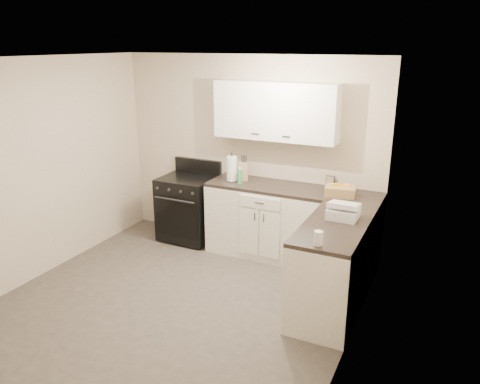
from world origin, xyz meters
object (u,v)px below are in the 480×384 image
at_px(paper_towel, 232,169).
at_px(stove, 188,208).
at_px(knife_block, 244,171).
at_px(wicker_basket, 340,191).
at_px(countertop_grill, 343,213).

bearing_deg(paper_towel, stove, 178.53).
height_order(knife_block, paper_towel, paper_towel).
height_order(knife_block, wicker_basket, knife_block).
relative_size(knife_block, wicker_basket, 0.69).
bearing_deg(countertop_grill, knife_block, 151.50).
height_order(paper_towel, wicker_basket, paper_towel).
bearing_deg(wicker_basket, stove, 179.22).
xyz_separation_m(knife_block, paper_towel, (-0.12, -0.10, 0.04)).
xyz_separation_m(wicker_basket, countertop_grill, (0.21, -0.70, -0.00)).
distance_m(stove, knife_block, 1.01).
distance_m(knife_block, wicker_basket, 1.29).
relative_size(knife_block, countertop_grill, 0.80).
relative_size(stove, knife_block, 3.68).
relative_size(paper_towel, countertop_grill, 1.08).
xyz_separation_m(paper_towel, wicker_basket, (1.40, -0.01, -0.10)).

